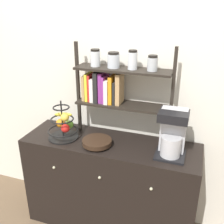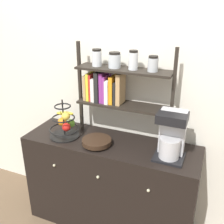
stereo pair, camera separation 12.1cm
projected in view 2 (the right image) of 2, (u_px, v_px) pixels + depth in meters
The scene contains 6 objects.
wall_back at pixel (122, 82), 2.22m from camera, with size 7.00×0.05×2.60m, color silver.
sideboard at pixel (110, 184), 2.33m from camera, with size 1.47×0.48×0.85m.
coffee_maker at pixel (171, 135), 1.89m from camera, with size 0.22×0.21×0.36m.
fruit_stand at pixel (65, 124), 2.22m from camera, with size 0.25×0.25×0.33m.
wooden_bowl at pixel (97, 142), 2.11m from camera, with size 0.24×0.24×0.05m.
shelf_hutch at pixel (114, 84), 2.09m from camera, with size 0.81×0.20×0.78m.
Camera 2 is at (0.76, -1.51, 1.92)m, focal length 42.00 mm.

